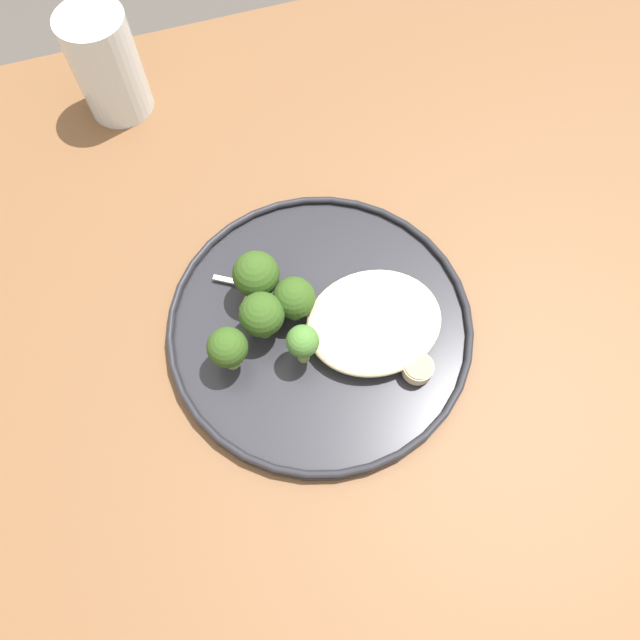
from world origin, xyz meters
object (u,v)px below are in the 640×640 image
seared_scallop_tiny_bay (392,297)px  seared_scallop_large_seared (358,348)px  broccoli_floret_near_rim (294,299)px  dinner_plate (320,325)px  broccoli_floret_split_head (228,348)px  seared_scallop_center_golden (382,315)px  seared_scallop_tilted_round (335,320)px  broccoli_floret_left_leaning (256,275)px  water_glass (109,70)px  broccoli_floret_beside_noodles (303,343)px  seared_scallop_right_edge (418,368)px  broccoli_floret_right_tilted (262,315)px

seared_scallop_tiny_bay → seared_scallop_large_seared: 0.06m
seared_scallop_tiny_bay → broccoli_floret_near_rim: size_ratio=0.55×
dinner_plate → broccoli_floret_split_head: size_ratio=5.26×
seared_scallop_center_golden → seared_scallop_large_seared: size_ratio=0.96×
seared_scallop_tilted_round → broccoli_floret_left_leaning: (0.06, -0.06, 0.02)m
broccoli_floret_left_leaning → water_glass: 0.30m
seared_scallop_large_seared → broccoli_floret_beside_noodles: size_ratio=0.65×
seared_scallop_large_seared → broccoli_floret_left_leaning: broccoli_floret_left_leaning is taller
dinner_plate → seared_scallop_center_golden: bearing=167.0°
broccoli_floret_beside_noodles → water_glass: water_glass is taller
broccoli_floret_left_leaning → broccoli_floret_beside_noodles: bearing=105.2°
seared_scallop_center_golden → seared_scallop_tiny_bay: size_ratio=1.17×
dinner_plate → seared_scallop_tilted_round: bearing=156.5°
seared_scallop_right_edge → broccoli_floret_near_rim: bearing=-46.4°
broccoli_floret_split_head → water_glass: 0.36m
seared_scallop_large_seared → dinner_plate: bearing=-57.6°
broccoli_floret_left_leaning → broccoli_floret_right_tilted: bearing=81.3°
dinner_plate → broccoli_floret_left_leaning: bearing=-47.6°
broccoli_floret_near_rim → broccoli_floret_right_tilted: bearing=15.2°
broccoli_floret_near_rim → broccoli_floret_split_head: bearing=23.9°
broccoli_floret_beside_noodles → dinner_plate: bearing=-132.3°
seared_scallop_right_edge → broccoli_floret_right_tilted: (0.12, -0.08, 0.02)m
broccoli_floret_split_head → broccoli_floret_beside_noodles: size_ratio=1.03×
seared_scallop_center_golden → seared_scallop_large_seared: same height
broccoli_floret_split_head → broccoli_floret_left_leaning: (-0.04, -0.06, 0.00)m
seared_scallop_right_edge → water_glass: water_glass is taller
seared_scallop_center_golden → broccoli_floret_near_rim: bearing=-22.9°
broccoli_floret_near_rim → broccoli_floret_right_tilted: (0.03, 0.01, 0.00)m
seared_scallop_center_golden → broccoli_floret_left_leaning: size_ratio=0.56×
dinner_plate → water_glass: size_ratio=2.48×
seared_scallop_large_seared → broccoli_floret_left_leaning: size_ratio=0.58×
broccoli_floret_beside_noodles → seared_scallop_large_seared: bearing=167.6°
broccoli_floret_left_leaning → seared_scallop_tiny_bay: bearing=157.5°
dinner_plate → seared_scallop_tiny_bay: 0.07m
broccoli_floret_left_leaning → seared_scallop_center_golden: bearing=148.4°
seared_scallop_tiny_bay → seared_scallop_large_seared: size_ratio=0.82×
seared_scallop_large_seared → seared_scallop_center_golden: bearing=-143.1°
dinner_plate → seared_scallop_center_golden: seared_scallop_center_golden is taller
broccoli_floret_split_head → broccoli_floret_right_tilted: broccoli_floret_right_tilted is taller
seared_scallop_tiny_bay → seared_scallop_right_edge: (0.00, 0.07, -0.00)m
seared_scallop_center_golden → water_glass: (0.19, -0.35, 0.03)m
seared_scallop_tiny_bay → broccoli_floret_left_leaning: (0.12, -0.05, 0.03)m
water_glass → seared_scallop_tiny_bay: bearing=120.9°
dinner_plate → broccoli_floret_near_rim: (0.02, -0.02, 0.03)m
seared_scallop_large_seared → broccoli_floret_right_tilted: bearing=-32.3°
broccoli_floret_split_head → seared_scallop_right_edge: bearing=158.7°
broccoli_floret_right_tilted → water_glass: bearing=-76.5°
seared_scallop_center_golden → broccoli_floret_split_head: bearing=-0.5°
seared_scallop_center_golden → broccoli_floret_near_rim: (0.08, -0.03, 0.02)m
seared_scallop_center_golden → seared_scallop_tilted_round: bearing=-9.7°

